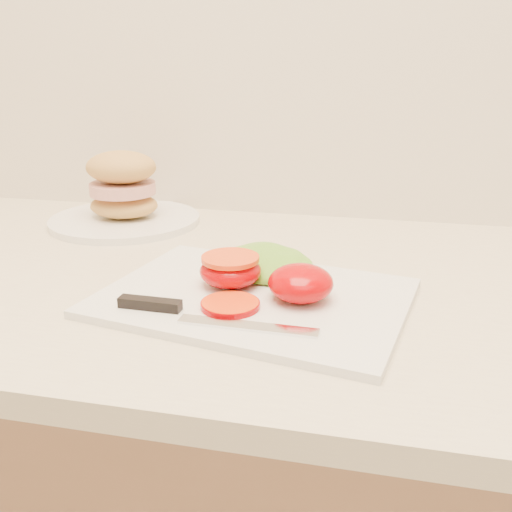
# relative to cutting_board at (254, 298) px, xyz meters

# --- Properties ---
(cutting_board) EXTENTS (0.40, 0.32, 0.01)m
(cutting_board) POSITION_rel_cutting_board_xyz_m (0.00, 0.00, 0.00)
(cutting_board) COLOR white
(cutting_board) RESTS_ON counter
(tomato_half_dome) EXTENTS (0.08, 0.08, 0.04)m
(tomato_half_dome) POSITION_rel_cutting_board_xyz_m (0.06, -0.00, 0.03)
(tomato_half_dome) COLOR #C60000
(tomato_half_dome) RESTS_ON cutting_board
(tomato_half_cut) EXTENTS (0.08, 0.08, 0.04)m
(tomato_half_cut) POSITION_rel_cutting_board_xyz_m (-0.03, 0.02, 0.03)
(tomato_half_cut) COLOR #C60000
(tomato_half_cut) RESTS_ON cutting_board
(tomato_slice_0) EXTENTS (0.07, 0.07, 0.01)m
(tomato_slice_0) POSITION_rel_cutting_board_xyz_m (-0.02, -0.04, 0.01)
(tomato_slice_0) COLOR #F8590E
(tomato_slice_0) RESTS_ON cutting_board
(lettuce_leaf_0) EXTENTS (0.17, 0.16, 0.03)m
(lettuce_leaf_0) POSITION_rel_cutting_board_xyz_m (-0.00, 0.08, 0.02)
(lettuce_leaf_0) COLOR #73BB31
(lettuce_leaf_0) RESTS_ON cutting_board
(knife) EXTENTS (0.23, 0.04, 0.01)m
(knife) POSITION_rel_cutting_board_xyz_m (-0.06, -0.08, 0.01)
(knife) COLOR silver
(knife) RESTS_ON cutting_board
(sandwich_plate) EXTENTS (0.26, 0.26, 0.13)m
(sandwich_plate) POSITION_rel_cutting_board_xyz_m (-0.30, 0.29, 0.04)
(sandwich_plate) COLOR white
(sandwich_plate) RESTS_ON counter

